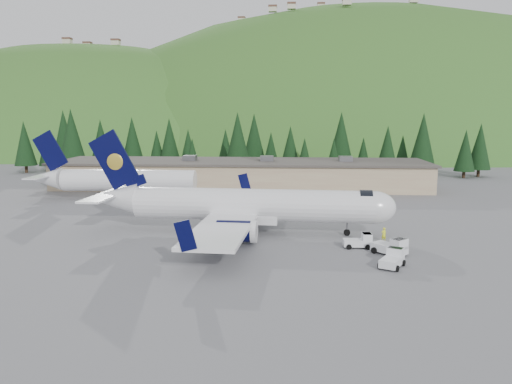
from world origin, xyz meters
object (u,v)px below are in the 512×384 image
(terminal_building, at_px, (241,174))
(second_airliner, at_px, (112,180))
(baggage_tug_a, at_px, (360,241))
(baggage_tug_b, at_px, (392,247))
(airliner, at_px, (244,206))
(ramp_worker, at_px, (384,234))
(baggage_tug_c, at_px, (393,259))

(terminal_building, bearing_deg, second_airliner, -141.22)
(baggage_tug_a, distance_m, baggage_tug_b, 3.82)
(airliner, xyz_separation_m, baggage_tug_b, (15.66, -8.56, -2.44))
(baggage_tug_b, xyz_separation_m, terminal_building, (-19.60, 46.49, 1.81))
(baggage_tug_a, relative_size, ramp_worker, 1.85)
(second_airliner, distance_m, ramp_worker, 47.04)
(baggage_tug_b, xyz_separation_m, baggage_tug_c, (-0.70, -3.91, -0.08))
(terminal_building, bearing_deg, ramp_worker, -64.30)
(airliner, relative_size, baggage_tug_b, 10.05)
(baggage_tug_c, bearing_deg, second_airliner, 76.76)
(baggage_tug_b, bearing_deg, second_airliner, -170.69)
(second_airliner, height_order, baggage_tug_c, second_airliner)
(second_airliner, height_order, ramp_worker, second_airliner)
(second_airliner, xyz_separation_m, ramp_worker, (39.70, -25.11, -2.53))
(second_airliner, height_order, baggage_tug_b, second_airliner)
(airliner, bearing_deg, baggage_tug_b, -25.25)
(baggage_tug_c, bearing_deg, terminal_building, 48.87)
(baggage_tug_b, distance_m, terminal_building, 50.49)
(baggage_tug_b, distance_m, ramp_worker, 5.39)
(airliner, distance_m, ramp_worker, 16.35)
(second_airliner, relative_size, terminal_building, 0.39)
(baggage_tug_b, bearing_deg, ramp_worker, 134.95)
(airliner, distance_m, baggage_tug_c, 19.64)
(baggage_tug_b, relative_size, baggage_tug_c, 1.07)
(baggage_tug_a, height_order, baggage_tug_c, baggage_tug_c)
(baggage_tug_a, xyz_separation_m, terminal_building, (-16.81, 43.89, 1.93))
(airliner, xyz_separation_m, ramp_worker, (15.85, -3.17, -2.45))
(baggage_tug_c, relative_size, terminal_building, 0.05)
(baggage_tug_a, bearing_deg, baggage_tug_b, -44.25)
(baggage_tug_a, distance_m, terminal_building, 47.04)
(airliner, xyz_separation_m, terminal_building, (-3.94, 37.94, -0.63))
(second_airliner, xyz_separation_m, baggage_tug_b, (39.51, -30.49, -2.51))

